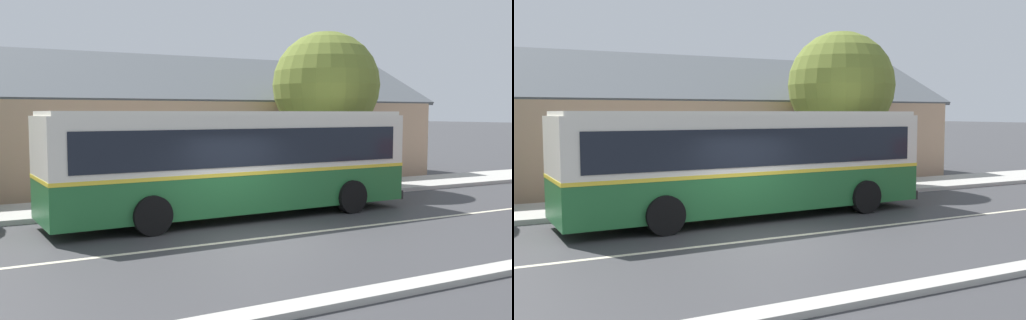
% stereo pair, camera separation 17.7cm
% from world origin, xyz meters
% --- Properties ---
extents(ground_plane, '(300.00, 300.00, 0.00)m').
position_xyz_m(ground_plane, '(0.00, 0.00, 0.00)').
color(ground_plane, '#38383A').
extents(sidewalk_far, '(60.00, 3.00, 0.15)m').
position_xyz_m(sidewalk_far, '(0.00, 6.00, 0.07)').
color(sidewalk_far, '#ADAAA3').
rests_on(sidewalk_far, ground).
extents(curb_near, '(60.00, 0.50, 0.12)m').
position_xyz_m(curb_near, '(0.00, -4.75, 0.06)').
color(curb_near, '#ADAAA3').
rests_on(curb_near, ground).
extents(lane_divider_stripe, '(60.00, 0.16, 0.01)m').
position_xyz_m(lane_divider_stripe, '(0.00, 0.00, 0.00)').
color(lane_divider_stripe, beige).
rests_on(lane_divider_stripe, ground).
extents(community_building, '(25.61, 8.88, 6.65)m').
position_xyz_m(community_building, '(1.20, 12.75, 1.88)').
color(community_building, tan).
rests_on(community_building, ground).
extents(transit_bus, '(10.97, 3.06, 3.07)m').
position_xyz_m(transit_bus, '(0.70, 2.90, 1.65)').
color(transit_bus, '#236633').
rests_on(transit_bus, ground).
extents(street_tree_primary, '(4.21, 4.21, 6.21)m').
position_xyz_m(street_tree_primary, '(6.49, 6.75, 4.00)').
color(street_tree_primary, '#4C3828').
rests_on(street_tree_primary, ground).
extents(bus_stop_sign, '(0.36, 0.07, 2.40)m').
position_xyz_m(bus_stop_sign, '(8.06, 4.99, 1.64)').
color(bus_stop_sign, gray).
rests_on(bus_stop_sign, sidewalk_far).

